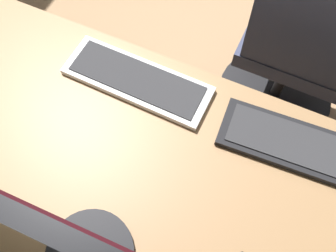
{
  "coord_description": "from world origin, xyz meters",
  "views": [
    {
      "loc": [
        -0.32,
        1.76,
        1.57
      ],
      "look_at": [
        -0.2,
        1.49,
        0.95
      ],
      "focal_mm": 37.42,
      "sensor_mm": 36.0,
      "label": 1
    }
  ],
  "objects_px": {
    "keyboard_spare": "(137,80)",
    "keyboard_main": "(301,147)",
    "drawer_pedestal": "(32,161)",
    "office_chair": "(297,54)",
    "monitor_primary": "(63,238)"
  },
  "relations": [
    {
      "from": "keyboard_spare",
      "to": "drawer_pedestal",
      "type": "bearing_deg",
      "value": 37.98
    },
    {
      "from": "drawer_pedestal",
      "to": "keyboard_spare",
      "type": "distance_m",
      "value": 0.58
    },
    {
      "from": "monitor_primary",
      "to": "office_chair",
      "type": "xyz_separation_m",
      "value": [
        -0.3,
        -0.98,
        -0.51
      ]
    },
    {
      "from": "keyboard_spare",
      "to": "office_chair",
      "type": "relative_size",
      "value": 0.44
    },
    {
      "from": "keyboard_spare",
      "to": "keyboard_main",
      "type": "bearing_deg",
      "value": 179.42
    },
    {
      "from": "keyboard_main",
      "to": "office_chair",
      "type": "bearing_deg",
      "value": -83.35
    },
    {
      "from": "monitor_primary",
      "to": "keyboard_main",
      "type": "bearing_deg",
      "value": -128.85
    },
    {
      "from": "keyboard_spare",
      "to": "office_chair",
      "type": "height_order",
      "value": "office_chair"
    },
    {
      "from": "drawer_pedestal",
      "to": "keyboard_main",
      "type": "bearing_deg",
      "value": -162.32
    },
    {
      "from": "keyboard_main",
      "to": "office_chair",
      "type": "xyz_separation_m",
      "value": [
        0.06,
        -0.53,
        -0.28
      ]
    },
    {
      "from": "keyboard_spare",
      "to": "office_chair",
      "type": "xyz_separation_m",
      "value": [
        -0.41,
        -0.53,
        -0.28
      ]
    },
    {
      "from": "keyboard_main",
      "to": "keyboard_spare",
      "type": "bearing_deg",
      "value": -0.58
    },
    {
      "from": "drawer_pedestal",
      "to": "keyboard_main",
      "type": "distance_m",
      "value": 0.94
    },
    {
      "from": "drawer_pedestal",
      "to": "office_chair",
      "type": "bearing_deg",
      "value": -133.45
    },
    {
      "from": "office_chair",
      "to": "keyboard_spare",
      "type": "bearing_deg",
      "value": 52.02
    }
  ]
}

